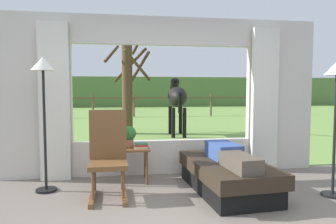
% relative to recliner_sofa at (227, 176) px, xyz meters
% --- Properties ---
extents(back_wall_with_window, '(5.20, 0.12, 2.55)m').
position_rel_recliner_sofa_xyz_m(back_wall_with_window, '(-0.71, 1.07, 1.03)').
color(back_wall_with_window, beige).
rests_on(back_wall_with_window, ground_plane).
extents(curtain_panel_left, '(0.44, 0.10, 2.40)m').
position_rel_recliner_sofa_xyz_m(curtain_panel_left, '(-2.40, 0.93, 0.98)').
color(curtain_panel_left, silver).
rests_on(curtain_panel_left, ground_plane).
extents(curtain_panel_right, '(0.44, 0.10, 2.40)m').
position_rel_recliner_sofa_xyz_m(curtain_panel_right, '(0.98, 0.93, 0.98)').
color(curtain_panel_right, silver).
rests_on(curtain_panel_right, ground_plane).
extents(outdoor_pasture_lawn, '(36.00, 21.68, 0.02)m').
position_rel_recliner_sofa_xyz_m(outdoor_pasture_lawn, '(-0.71, 11.97, -0.21)').
color(outdoor_pasture_lawn, '#759E47').
rests_on(outdoor_pasture_lawn, ground_plane).
extents(distant_hill_ridge, '(36.00, 2.00, 2.40)m').
position_rel_recliner_sofa_xyz_m(distant_hill_ridge, '(-0.71, 21.81, 0.98)').
color(distant_hill_ridge, '#53733C').
rests_on(distant_hill_ridge, ground_plane).
extents(recliner_sofa, '(1.03, 1.76, 0.42)m').
position_rel_recliner_sofa_xyz_m(recliner_sofa, '(0.00, 0.00, 0.00)').
color(recliner_sofa, black).
rests_on(recliner_sofa, ground_plane).
extents(reclining_person, '(0.39, 1.44, 0.22)m').
position_rel_recliner_sofa_xyz_m(reclining_person, '(0.00, -0.05, 0.30)').
color(reclining_person, '#334C8C').
rests_on(reclining_person, recliner_sofa).
extents(rocking_chair, '(0.49, 0.69, 1.12)m').
position_rel_recliner_sofa_xyz_m(rocking_chair, '(-1.58, 0.06, 0.33)').
color(rocking_chair, brown).
rests_on(rocking_chair, ground_plane).
extents(side_table, '(0.44, 0.44, 0.52)m').
position_rel_recliner_sofa_xyz_m(side_table, '(-1.22, 0.64, 0.21)').
color(side_table, brown).
rests_on(side_table, ground_plane).
extents(potted_plant, '(0.22, 0.22, 0.32)m').
position_rel_recliner_sofa_xyz_m(potted_plant, '(-1.30, 0.70, 0.48)').
color(potted_plant, '#9E6042').
rests_on(potted_plant, side_table).
extents(book_stack, '(0.22, 0.16, 0.08)m').
position_rel_recliner_sofa_xyz_m(book_stack, '(-1.12, 0.58, 0.34)').
color(book_stack, beige).
rests_on(book_stack, side_table).
extents(floor_lamp_left, '(0.32, 0.32, 1.82)m').
position_rel_recliner_sofa_xyz_m(floor_lamp_left, '(-2.43, 0.40, 1.25)').
color(floor_lamp_left, black).
rests_on(floor_lamp_left, ground_plane).
extents(floor_lamp_right, '(0.32, 0.32, 1.75)m').
position_rel_recliner_sofa_xyz_m(floor_lamp_right, '(1.30, -0.39, 1.19)').
color(floor_lamp_right, black).
rests_on(floor_lamp_right, ground_plane).
extents(horse, '(0.63, 1.82, 1.73)m').
position_rel_recliner_sofa_xyz_m(horse, '(0.26, 5.16, 0.94)').
color(horse, black).
rests_on(horse, outdoor_pasture_lawn).
extents(pasture_tree, '(1.41, 1.48, 3.34)m').
position_rel_recliner_sofa_xyz_m(pasture_tree, '(-1.16, 5.72, 1.39)').
color(pasture_tree, '#4C3823').
rests_on(pasture_tree, outdoor_pasture_lawn).
extents(pasture_fence_line, '(16.10, 0.10, 1.10)m').
position_rel_recliner_sofa_xyz_m(pasture_fence_line, '(-0.71, 11.73, 0.53)').
color(pasture_fence_line, brown).
rests_on(pasture_fence_line, outdoor_pasture_lawn).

